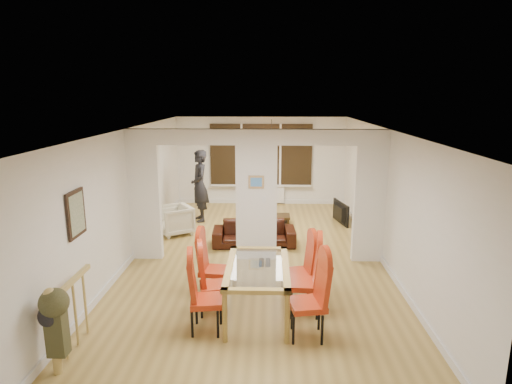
{
  "coord_description": "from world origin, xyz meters",
  "views": [
    {
      "loc": [
        0.25,
        -8.11,
        3.24
      ],
      "look_at": [
        -0.03,
        0.6,
        1.24
      ],
      "focal_mm": 30.0,
      "sensor_mm": 36.0,
      "label": 1
    }
  ],
  "objects_px": {
    "dining_chair_lb": "(214,282)",
    "sofa": "(254,233)",
    "bottle": "(263,209)",
    "dining_chair_la": "(206,295)",
    "dining_chair_lc": "(213,266)",
    "dining_table": "(258,290)",
    "dining_chair_ra": "(307,298)",
    "coffee_table": "(271,219)",
    "television": "(337,213)",
    "dining_chair_rb": "(304,278)",
    "dining_chair_rc": "(299,269)",
    "bowl": "(266,213)",
    "person": "(200,186)",
    "armchair": "(175,220)"
  },
  "relations": [
    {
      "from": "dining_chair_lc",
      "to": "person",
      "type": "height_order",
      "value": "person"
    },
    {
      "from": "dining_table",
      "to": "television",
      "type": "bearing_deg",
      "value": 67.94
    },
    {
      "from": "bottle",
      "to": "dining_chair_lb",
      "type": "bearing_deg",
      "value": -98.18
    },
    {
      "from": "dining_table",
      "to": "coffee_table",
      "type": "xyz_separation_m",
      "value": [
        0.22,
        4.62,
        -0.27
      ]
    },
    {
      "from": "armchair",
      "to": "coffee_table",
      "type": "xyz_separation_m",
      "value": [
        2.28,
        0.89,
        -0.23
      ]
    },
    {
      "from": "dining_chair_lb",
      "to": "bottle",
      "type": "distance_m",
      "value": 4.69
    },
    {
      "from": "television",
      "to": "bowl",
      "type": "relative_size",
      "value": 4.4
    },
    {
      "from": "dining_table",
      "to": "television",
      "type": "height_order",
      "value": "dining_table"
    },
    {
      "from": "dining_chair_ra",
      "to": "coffee_table",
      "type": "distance_m",
      "value": 5.28
    },
    {
      "from": "television",
      "to": "person",
      "type": "bearing_deg",
      "value": 75.27
    },
    {
      "from": "person",
      "to": "bottle",
      "type": "height_order",
      "value": "person"
    },
    {
      "from": "dining_chair_ra",
      "to": "television",
      "type": "distance_m",
      "value": 5.49
    },
    {
      "from": "dining_chair_la",
      "to": "dining_chair_rb",
      "type": "xyz_separation_m",
      "value": [
        1.38,
        0.54,
        0.03
      ]
    },
    {
      "from": "person",
      "to": "television",
      "type": "distance_m",
      "value": 3.61
    },
    {
      "from": "dining_chair_la",
      "to": "bottle",
      "type": "distance_m",
      "value": 5.2
    },
    {
      "from": "armchair",
      "to": "television",
      "type": "xyz_separation_m",
      "value": [
        3.97,
        1.0,
        -0.06
      ]
    },
    {
      "from": "television",
      "to": "bottle",
      "type": "height_order",
      "value": "television"
    },
    {
      "from": "armchair",
      "to": "television",
      "type": "bearing_deg",
      "value": 72.03
    },
    {
      "from": "dining_chair_rb",
      "to": "dining_chair_ra",
      "type": "bearing_deg",
      "value": -86.61
    },
    {
      "from": "dining_chair_lb",
      "to": "dining_chair_lc",
      "type": "height_order",
      "value": "dining_chair_lc"
    },
    {
      "from": "dining_chair_ra",
      "to": "sofa",
      "type": "distance_m",
      "value": 3.75
    },
    {
      "from": "dining_chair_lb",
      "to": "dining_chair_rb",
      "type": "height_order",
      "value": "dining_chair_rb"
    },
    {
      "from": "dining_table",
      "to": "dining_chair_lc",
      "type": "distance_m",
      "value": 0.93
    },
    {
      "from": "dining_chair_rc",
      "to": "bottle",
      "type": "distance_m",
      "value": 4.18
    },
    {
      "from": "bottle",
      "to": "bowl",
      "type": "bearing_deg",
      "value": 44.85
    },
    {
      "from": "sofa",
      "to": "coffee_table",
      "type": "bearing_deg",
      "value": 73.68
    },
    {
      "from": "bottle",
      "to": "dining_chair_la",
      "type": "bearing_deg",
      "value": -97.79
    },
    {
      "from": "dining_chair_rb",
      "to": "coffee_table",
      "type": "distance_m",
      "value": 4.63
    },
    {
      "from": "dining_chair_la",
      "to": "person",
      "type": "relative_size",
      "value": 0.58
    },
    {
      "from": "dining_chair_rc",
      "to": "bottle",
      "type": "xyz_separation_m",
      "value": [
        -0.65,
        4.13,
        -0.15
      ]
    },
    {
      "from": "coffee_table",
      "to": "bowl",
      "type": "bearing_deg",
      "value": 147.67
    },
    {
      "from": "dining_table",
      "to": "dining_chair_ra",
      "type": "bearing_deg",
      "value": -42.04
    },
    {
      "from": "television",
      "to": "dining_table",
      "type": "bearing_deg",
      "value": 144.95
    },
    {
      "from": "dining_table",
      "to": "sofa",
      "type": "xyz_separation_m",
      "value": [
        -0.16,
        3.02,
        -0.12
      ]
    },
    {
      "from": "sofa",
      "to": "bottle",
      "type": "xyz_separation_m",
      "value": [
        0.17,
        1.62,
        0.11
      ]
    },
    {
      "from": "dining_chair_lc",
      "to": "dining_chair_lb",
      "type": "bearing_deg",
      "value": -75.69
    },
    {
      "from": "dining_chair_lb",
      "to": "television",
      "type": "xyz_separation_m",
      "value": [
        2.57,
        4.73,
        -0.23
      ]
    },
    {
      "from": "dining_chair_lc",
      "to": "coffee_table",
      "type": "height_order",
      "value": "dining_chair_lc"
    },
    {
      "from": "dining_chair_rc",
      "to": "armchair",
      "type": "relative_size",
      "value": 1.39
    },
    {
      "from": "dining_chair_rc",
      "to": "coffee_table",
      "type": "height_order",
      "value": "dining_chair_rc"
    },
    {
      "from": "dining_chair_ra",
      "to": "armchair",
      "type": "relative_size",
      "value": 1.54
    },
    {
      "from": "dining_chair_la",
      "to": "dining_chair_rc",
      "type": "distance_m",
      "value": 1.69
    },
    {
      "from": "dining_chair_lb",
      "to": "sofa",
      "type": "bearing_deg",
      "value": 68.2
    },
    {
      "from": "dining_chair_lb",
      "to": "sofa",
      "type": "xyz_separation_m",
      "value": [
        0.5,
        3.03,
        -0.25
      ]
    },
    {
      "from": "dining_chair_lc",
      "to": "bottle",
      "type": "relative_size",
      "value": 3.52
    },
    {
      "from": "dining_table",
      "to": "dining_chair_rc",
      "type": "relative_size",
      "value": 1.59
    },
    {
      "from": "television",
      "to": "bottle",
      "type": "distance_m",
      "value": 1.91
    },
    {
      "from": "dining_chair_rc",
      "to": "television",
      "type": "height_order",
      "value": "dining_chair_rc"
    },
    {
      "from": "dining_chair_lb",
      "to": "armchair",
      "type": "xyz_separation_m",
      "value": [
        -1.4,
        3.73,
        -0.17
      ]
    },
    {
      "from": "dining_chair_lb",
      "to": "dining_chair_lc",
      "type": "distance_m",
      "value": 0.56
    }
  ]
}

